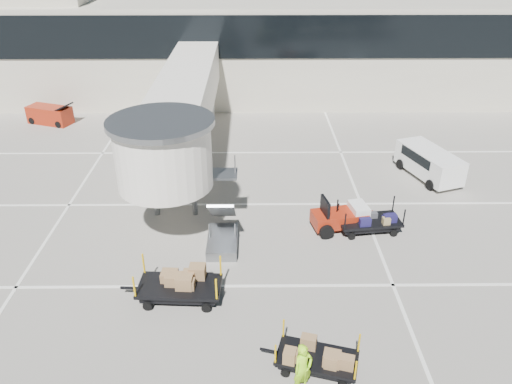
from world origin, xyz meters
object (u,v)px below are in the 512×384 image
(baggage_tug, at_px, (341,217))
(ground_worker, at_px, (303,369))
(box_cart_near, at_px, (317,357))
(minivan, at_px, (428,161))
(suitcase_cart, at_px, (367,222))
(belt_loader, at_px, (50,115))
(box_cart_far, at_px, (179,287))

(baggage_tug, bearing_deg, ground_worker, -117.44)
(box_cart_near, bearing_deg, baggage_tug, 91.99)
(minivan, bearing_deg, ground_worker, -138.69)
(baggage_tug, height_order, suitcase_cart, baggage_tug)
(suitcase_cart, bearing_deg, ground_worker, -119.98)
(suitcase_cart, relative_size, belt_loader, 1.01)
(box_cart_far, xyz_separation_m, minivan, (13.55, 11.27, 0.37))
(box_cart_far, bearing_deg, box_cart_near, -31.48)
(box_cart_near, distance_m, belt_loader, 29.96)
(belt_loader, bearing_deg, minivan, 0.23)
(ground_worker, height_order, minivan, ground_worker)
(box_cart_far, bearing_deg, baggage_tug, 39.34)
(box_cart_near, xyz_separation_m, minivan, (8.39, 14.85, 0.50))
(baggage_tug, xyz_separation_m, belt_loader, (-19.86, 15.24, 0.01))
(baggage_tug, xyz_separation_m, suitcase_cart, (1.27, -0.23, -0.15))
(suitcase_cart, relative_size, box_cart_near, 1.11)
(box_cart_near, height_order, box_cart_far, box_cart_far)
(box_cart_far, height_order, ground_worker, ground_worker)
(belt_loader, bearing_deg, box_cart_near, -33.90)
(ground_worker, distance_m, minivan, 18.12)
(box_cart_far, bearing_deg, belt_loader, 124.33)
(baggage_tug, bearing_deg, minivan, 32.07)
(baggage_tug, distance_m, suitcase_cart, 1.30)
(ground_worker, distance_m, belt_loader, 30.36)
(box_cart_near, xyz_separation_m, belt_loader, (-17.63, 24.22, 0.14))
(baggage_tug, bearing_deg, suitcase_cart, -21.65)
(baggage_tug, distance_m, box_cart_near, 9.24)
(box_cart_far, bearing_deg, ground_worker, -41.12)
(box_cart_far, relative_size, minivan, 0.86)
(minivan, bearing_deg, baggage_tug, -155.39)
(baggage_tug, relative_size, box_cart_near, 0.84)
(box_cart_far, xyz_separation_m, ground_worker, (4.58, -4.48, 0.30))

